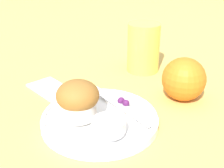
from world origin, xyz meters
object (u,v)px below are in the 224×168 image
at_px(butter_knife, 119,105).
at_px(juice_glass, 143,47).
at_px(muffin, 78,99).
at_px(orange_fruit, 184,79).

bearing_deg(butter_knife, juice_glass, 127.63).
xyz_separation_m(muffin, juice_glass, (-0.09, 0.26, 0.01)).
bearing_deg(muffin, juice_glass, 109.95).
height_order(butter_knife, orange_fruit, orange_fruit).
relative_size(butter_knife, orange_fruit, 1.97).
bearing_deg(juice_glass, muffin, -70.05).
xyz_separation_m(butter_knife, orange_fruit, (0.04, 0.13, 0.02)).
distance_m(muffin, juice_glass, 0.27).
relative_size(muffin, juice_glass, 0.62).
bearing_deg(orange_fruit, butter_knife, -105.35).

